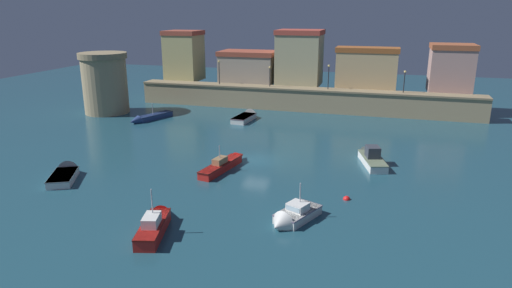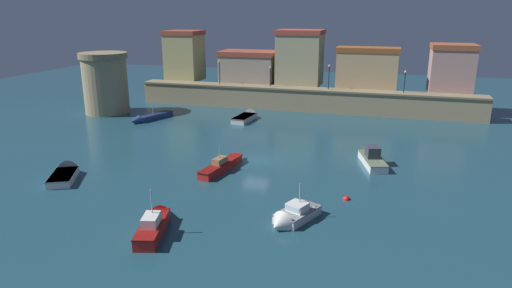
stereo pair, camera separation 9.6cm
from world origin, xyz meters
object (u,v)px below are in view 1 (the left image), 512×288
object	(u,v)px
fortress_tower	(105,83)
quay_lamp_0	(219,69)
moored_boat_2	(370,157)
moored_boat_6	(247,117)
moored_boat_4	(149,118)
moored_boat_5	(156,223)
mooring_buoy_0	(347,199)
moored_boat_3	(292,217)
quay_lamp_2	(329,73)
moored_boat_0	(66,174)
quay_lamp_3	(405,78)
moored_boat_1	(225,164)
quay_lamp_1	(270,73)

from	to	relation	value
fortress_tower	quay_lamp_0	bearing A→B (deg)	34.36
moored_boat_2	moored_boat_6	world-z (taller)	moored_boat_2
moored_boat_4	moored_boat_5	size ratio (longest dim) A/B	1.13
moored_boat_5	mooring_buoy_0	distance (m)	14.69
moored_boat_4	moored_boat_3	bearing A→B (deg)	65.33
moored_boat_4	mooring_buoy_0	xyz separation A→B (m)	(27.81, -19.14, -0.36)
moored_boat_4	moored_boat_6	world-z (taller)	moored_boat_4
quay_lamp_2	moored_boat_2	world-z (taller)	quay_lamp_2
quay_lamp_2	moored_boat_0	xyz separation A→B (m)	(-18.51, -33.01, -5.26)
quay_lamp_2	moored_boat_2	size ratio (longest dim) A/B	0.52
quay_lamp_3	mooring_buoy_0	distance (m)	31.77
quay_lamp_0	quay_lamp_3	xyz separation A→B (m)	(26.73, 0.00, -0.31)
fortress_tower	quay_lamp_3	xyz separation A→B (m)	(40.38, 9.33, 1.04)
quay_lamp_2	moored_boat_5	xyz separation A→B (m)	(-6.12, -39.70, -5.07)
quay_lamp_3	mooring_buoy_0	world-z (taller)	quay_lamp_3
moored_boat_2	quay_lamp_3	bearing A→B (deg)	-25.09
quay_lamp_3	moored_boat_2	distance (m)	22.01
moored_boat_0	moored_boat_5	bearing A→B (deg)	-144.05
moored_boat_0	moored_boat_6	world-z (taller)	moored_boat_6
moored_boat_6	quay_lamp_3	bearing A→B (deg)	-63.25
fortress_tower	moored_boat_5	size ratio (longest dim) A/B	1.39
moored_boat_6	mooring_buoy_0	xyz separation A→B (m)	(15.41, -23.26, -0.38)
moored_boat_4	quay_lamp_2	bearing A→B (deg)	138.15
quay_lamp_0	quay_lamp_2	distance (m)	16.48
moored_boat_1	moored_boat_2	xyz separation A→B (m)	(12.88, 5.63, 0.08)
quay_lamp_3	moored_boat_1	world-z (taller)	quay_lamp_3
quay_lamp_2	moored_boat_0	distance (m)	38.21
moored_boat_2	moored_boat_6	xyz separation A→B (m)	(-16.73, 13.51, -0.15)
quay_lamp_1	moored_boat_2	world-z (taller)	quay_lamp_1
quay_lamp_0	quay_lamp_2	world-z (taller)	quay_lamp_0
moored_boat_2	moored_boat_3	distance (m)	15.52
fortress_tower	moored_boat_2	bearing A→B (deg)	-17.77
moored_boat_0	mooring_buoy_0	world-z (taller)	moored_boat_0
quay_lamp_3	moored_boat_1	distance (m)	31.71
fortress_tower	moored_boat_5	xyz separation A→B (m)	(24.01, -30.37, -3.77)
moored_boat_4	moored_boat_0	bearing A→B (deg)	29.63
quay_lamp_3	moored_boat_0	world-z (taller)	quay_lamp_3
moored_boat_0	moored_boat_2	world-z (taller)	moored_boat_2
quay_lamp_2	moored_boat_6	distance (m)	13.47
quay_lamp_0	moored_boat_1	xyz separation A→B (m)	(10.61, -26.87, -5.20)
moored_boat_0	mooring_buoy_0	bearing A→B (deg)	-110.90
quay_lamp_2	mooring_buoy_0	world-z (taller)	quay_lamp_2
moored_boat_3	mooring_buoy_0	bearing A→B (deg)	170.16
moored_boat_6	mooring_buoy_0	size ratio (longest dim) A/B	10.46
moored_boat_1	moored_boat_5	world-z (taller)	moored_boat_5
quay_lamp_3	mooring_buoy_0	bearing A→B (deg)	-98.36
moored_boat_4	moored_boat_5	xyz separation A→B (m)	(16.00, -27.86, 0.17)
moored_boat_2	moored_boat_4	xyz separation A→B (m)	(-29.13, 9.39, -0.17)
moored_boat_2	moored_boat_5	distance (m)	22.66
moored_boat_1	moored_boat_5	distance (m)	12.83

